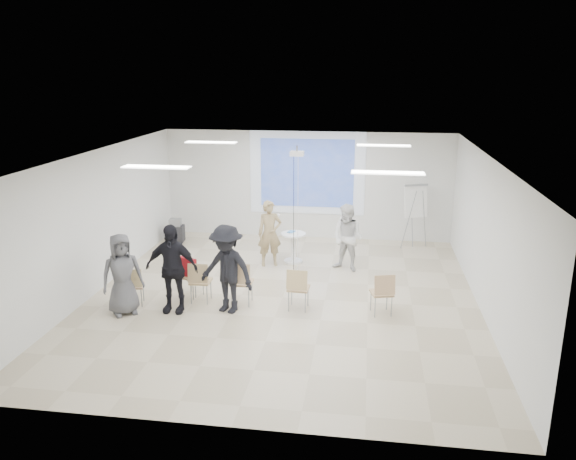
# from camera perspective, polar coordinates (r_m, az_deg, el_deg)

# --- Properties ---
(floor) EXTENTS (8.00, 9.00, 0.10)m
(floor) POSITION_cam_1_polar(r_m,az_deg,el_deg) (11.90, -0.55, -7.09)
(floor) COLOR beige
(floor) RESTS_ON ground
(ceiling) EXTENTS (8.00, 9.00, 0.10)m
(ceiling) POSITION_cam_1_polar(r_m,az_deg,el_deg) (11.06, -0.60, 7.86)
(ceiling) COLOR white
(ceiling) RESTS_ON wall_back
(wall_back) EXTENTS (8.00, 0.10, 3.00)m
(wall_back) POSITION_cam_1_polar(r_m,az_deg,el_deg) (15.77, 1.95, 4.59)
(wall_back) COLOR silver
(wall_back) RESTS_ON floor
(wall_left) EXTENTS (0.10, 9.00, 3.00)m
(wall_left) POSITION_cam_1_polar(r_m,az_deg,el_deg) (12.63, -19.06, 0.82)
(wall_left) COLOR silver
(wall_left) RESTS_ON floor
(wall_right) EXTENTS (0.10, 9.00, 3.00)m
(wall_right) POSITION_cam_1_polar(r_m,az_deg,el_deg) (11.50, 19.79, -0.68)
(wall_right) COLOR silver
(wall_right) RESTS_ON floor
(projection_halo) EXTENTS (3.20, 0.01, 2.30)m
(projection_halo) POSITION_cam_1_polar(r_m,az_deg,el_deg) (15.64, 1.94, 5.80)
(projection_halo) COLOR silver
(projection_halo) RESTS_ON wall_back
(projection_image) EXTENTS (2.60, 0.01, 1.90)m
(projection_image) POSITION_cam_1_polar(r_m,az_deg,el_deg) (15.62, 1.93, 5.79)
(projection_image) COLOR #3756BB
(projection_image) RESTS_ON wall_back
(pedestal_table) EXTENTS (0.78, 0.78, 0.77)m
(pedestal_table) POSITION_cam_1_polar(r_m,az_deg,el_deg) (13.85, 0.53, -1.60)
(pedestal_table) COLOR white
(pedestal_table) RESTS_ON floor
(player_left) EXTENTS (0.77, 0.64, 1.82)m
(player_left) POSITION_cam_1_polar(r_m,az_deg,el_deg) (13.52, -1.88, 0.09)
(player_left) COLOR tan
(player_left) RESTS_ON floor
(player_right) EXTENTS (1.06, 0.98, 1.77)m
(player_right) POSITION_cam_1_polar(r_m,az_deg,el_deg) (13.24, 6.11, -0.45)
(player_right) COLOR white
(player_right) RESTS_ON floor
(controller_left) EXTENTS (0.08, 0.13, 0.04)m
(controller_left) POSITION_cam_1_polar(r_m,az_deg,el_deg) (13.65, -0.96, 1.51)
(controller_left) COLOR white
(controller_left) RESTS_ON player_left
(controller_right) EXTENTS (0.08, 0.12, 0.04)m
(controller_right) POSITION_cam_1_polar(r_m,az_deg,el_deg) (13.41, 5.42, 1.15)
(controller_right) COLOR silver
(controller_right) RESTS_ON player_right
(chair_far_left) EXTENTS (0.47, 0.49, 0.81)m
(chair_far_left) POSITION_cam_1_polar(r_m,az_deg,el_deg) (11.72, -15.45, -5.26)
(chair_far_left) COLOR tan
(chair_far_left) RESTS_ON floor
(chair_left_mid) EXTENTS (0.54, 0.56, 0.87)m
(chair_left_mid) POSITION_cam_1_polar(r_m,az_deg,el_deg) (11.90, -10.01, -4.41)
(chair_left_mid) COLOR tan
(chair_left_mid) RESTS_ON floor
(chair_left_inner) EXTENTS (0.42, 0.45, 0.87)m
(chair_left_inner) POSITION_cam_1_polar(r_m,az_deg,el_deg) (11.58, -8.97, -4.94)
(chair_left_inner) COLOR tan
(chair_left_inner) RESTS_ON floor
(chair_center) EXTENTS (0.44, 0.47, 0.92)m
(chair_center) POSITION_cam_1_polar(r_m,az_deg,el_deg) (11.36, -4.81, -5.07)
(chair_center) COLOR tan
(chair_center) RESTS_ON floor
(chair_right_inner) EXTENTS (0.43, 0.46, 0.88)m
(chair_right_inner) POSITION_cam_1_polar(r_m,az_deg,el_deg) (11.08, 1.01, -5.68)
(chair_right_inner) COLOR tan
(chair_right_inner) RESTS_ON floor
(chair_right_far) EXTENTS (0.50, 0.52, 0.87)m
(chair_right_far) POSITION_cam_1_polar(r_m,az_deg,el_deg) (11.02, 9.61, -6.09)
(chair_right_far) COLOR tan
(chair_right_far) RESTS_ON floor
(red_jacket) EXTENTS (0.42, 0.24, 0.39)m
(red_jacket) POSITION_cam_1_polar(r_m,az_deg,el_deg) (11.68, -10.16, -3.73)
(red_jacket) COLOR #A8141D
(red_jacket) RESTS_ON chair_left_mid
(laptop) EXTENTS (0.33, 0.24, 0.03)m
(laptop) POSITION_cam_1_polar(r_m,az_deg,el_deg) (11.68, -8.84, -4.99)
(laptop) COLOR black
(laptop) RESTS_ON chair_left_inner
(audience_left) EXTENTS (1.19, 0.71, 2.04)m
(audience_left) POSITION_cam_1_polar(r_m,az_deg,el_deg) (11.12, -11.77, -3.21)
(audience_left) COLOR black
(audience_left) RESTS_ON floor
(audience_mid) EXTENTS (1.46, 1.10, 2.01)m
(audience_mid) POSITION_cam_1_polar(r_m,az_deg,el_deg) (10.93, -6.25, -3.39)
(audience_mid) COLOR black
(audience_mid) RESTS_ON floor
(audience_outer) EXTENTS (1.06, 0.99, 1.81)m
(audience_outer) POSITION_cam_1_polar(r_m,az_deg,el_deg) (11.28, -16.54, -3.88)
(audience_outer) COLOR #5D5D62
(audience_outer) RESTS_ON floor
(flipchart_easel) EXTENTS (0.71, 0.56, 1.73)m
(flipchart_easel) POSITION_cam_1_polar(r_m,az_deg,el_deg) (15.15, 12.85, 2.85)
(flipchart_easel) COLOR #919499
(flipchart_easel) RESTS_ON floor
(av_cart) EXTENTS (0.48, 0.40, 0.66)m
(av_cart) POSITION_cam_1_polar(r_m,az_deg,el_deg) (15.80, -11.33, -0.15)
(av_cart) COLOR black
(av_cart) RESTS_ON floor
(ceiling_projector) EXTENTS (0.30, 0.25, 3.00)m
(ceiling_projector) POSITION_cam_1_polar(r_m,az_deg,el_deg) (12.56, 0.91, 7.17)
(ceiling_projector) COLOR white
(ceiling_projector) RESTS_ON ceiling
(fluor_panel_nw) EXTENTS (1.20, 0.30, 0.02)m
(fluor_panel_nw) POSITION_cam_1_polar(r_m,az_deg,el_deg) (13.43, -7.83, 8.82)
(fluor_panel_nw) COLOR white
(fluor_panel_nw) RESTS_ON ceiling
(fluor_panel_ne) EXTENTS (1.20, 0.30, 0.02)m
(fluor_panel_ne) POSITION_cam_1_polar(r_m,az_deg,el_deg) (12.93, 9.69, 8.46)
(fluor_panel_ne) COLOR white
(fluor_panel_ne) RESTS_ON ceiling
(fluor_panel_sw) EXTENTS (1.20, 0.30, 0.02)m
(fluor_panel_sw) POSITION_cam_1_polar(r_m,az_deg,el_deg) (10.15, -13.22, 6.25)
(fluor_panel_sw) COLOR white
(fluor_panel_sw) RESTS_ON ceiling
(fluor_panel_se) EXTENTS (1.20, 0.30, 0.02)m
(fluor_panel_se) POSITION_cam_1_polar(r_m,az_deg,el_deg) (9.47, 10.10, 5.75)
(fluor_panel_se) COLOR white
(fluor_panel_se) RESTS_ON ceiling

